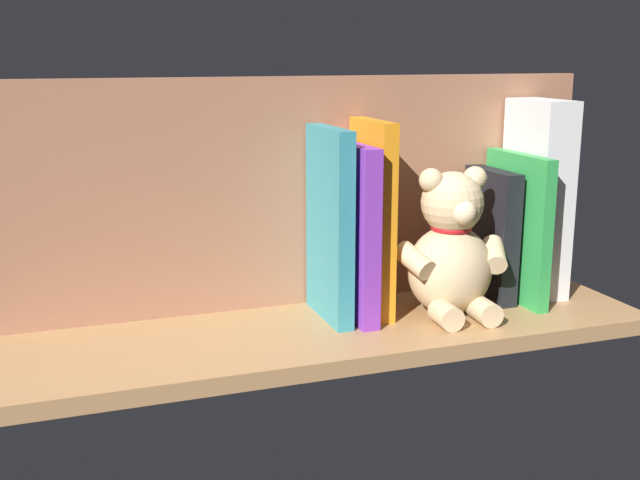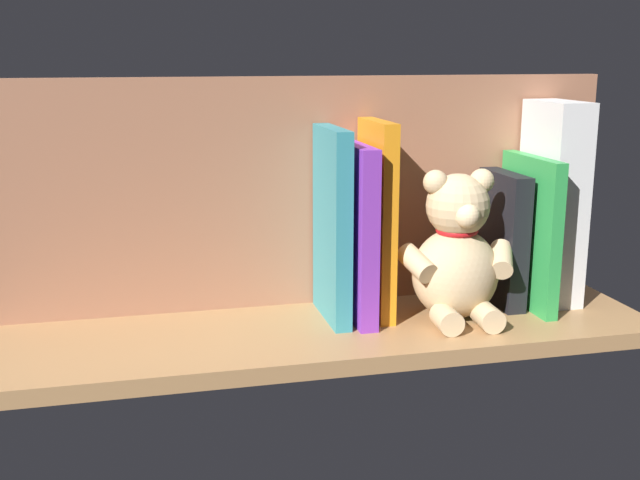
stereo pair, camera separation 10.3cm
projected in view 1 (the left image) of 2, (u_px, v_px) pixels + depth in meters
ground_plane at (320, 333)px, 106.03cm from camera, size 89.99×25.47×2.20cm
shelf_back_panel at (295, 193)px, 111.60cm from camera, size 89.99×1.50×32.44cm
dictionary_thick_white at (537, 198)px, 117.05cm from camera, size 5.36×11.40×28.99cm
book_0 at (517, 227)px, 114.77cm from camera, size 1.80×15.34×21.58cm
book_1 at (490, 234)px, 115.73cm from camera, size 2.90×11.64×19.15cm
teddy_bear at (451, 251)px, 108.38cm from camera, size 16.68×13.55×20.58cm
book_2 at (372, 218)px, 108.47cm from camera, size 2.14×12.10×26.83cm
book_3 at (353, 232)px, 106.92cm from camera, size 2.44×14.01×23.86cm
book_4 at (329, 225)px, 106.04cm from camera, size 2.28×13.09×26.10cm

